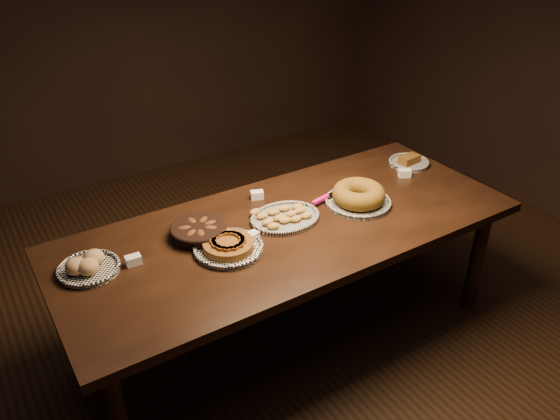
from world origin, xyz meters
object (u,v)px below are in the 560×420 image
apple_tart_plate (228,246)px  madeleine_platter (284,217)px  buffet_table (290,236)px  bundt_cake_plate (358,196)px

apple_tart_plate → madeleine_platter: 0.39m
buffet_table → apple_tart_plate: (-0.38, -0.04, 0.10)m
buffet_table → madeleine_platter: bearing=91.2°
apple_tart_plate → madeleine_platter: (0.38, 0.09, -0.01)m
madeleine_platter → bundt_cake_plate: 0.44m
buffet_table → bundt_cake_plate: (0.43, -0.02, 0.12)m
buffet_table → madeleine_platter: 0.11m
apple_tart_plate → madeleine_platter: bearing=23.6°
buffet_table → bundt_cake_plate: 0.45m
madeleine_platter → bundt_cake_plate: (0.43, -0.07, 0.03)m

